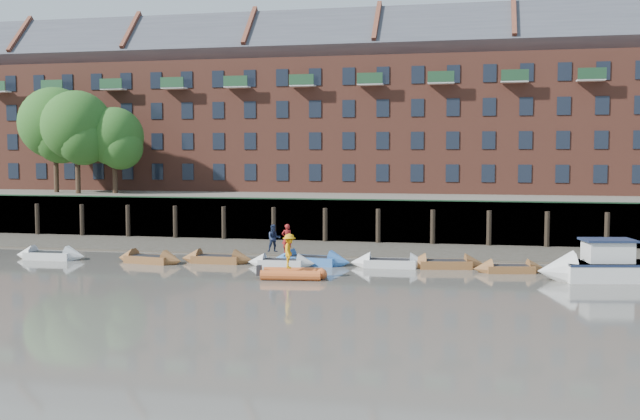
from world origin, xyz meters
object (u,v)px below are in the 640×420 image
(rowboat_3, at_px, (281,263))
(rowboat_5, at_px, (390,263))
(rowboat_1, at_px, (149,259))
(person_rib_crew, at_px, (289,251))
(person_rower_a, at_px, (287,238))
(rowboat_2, at_px, (217,259))
(rowboat_4, at_px, (311,260))
(rowboat_7, at_px, (510,269))
(motor_launch, at_px, (594,267))
(person_rower_b, at_px, (274,238))
(rowboat_0, at_px, (50,256))
(rowboat_6, at_px, (445,264))
(rib_tender, at_px, (295,274))

(rowboat_3, relative_size, rowboat_5, 0.86)
(rowboat_1, height_order, person_rib_crew, person_rib_crew)
(rowboat_5, xyz_separation_m, person_rower_a, (-6.05, -0.82, 1.41))
(rowboat_2, relative_size, rowboat_3, 1.12)
(rowboat_4, bearing_deg, rowboat_7, 5.09)
(motor_launch, distance_m, person_rower_b, 18.04)
(rowboat_0, relative_size, person_rower_a, 2.74)
(rowboat_0, distance_m, person_rower_a, 15.43)
(rowboat_0, distance_m, rowboat_5, 21.44)
(rowboat_1, bearing_deg, rowboat_5, 15.14)
(person_rower_a, bearing_deg, rowboat_4, -170.76)
(rowboat_1, height_order, rowboat_4, rowboat_4)
(rowboat_6, xyz_separation_m, person_rib_crew, (-7.99, -5.46, 1.25))
(rowboat_6, bearing_deg, person_rib_crew, -155.18)
(rowboat_4, height_order, person_rib_crew, person_rib_crew)
(person_rower_b, bearing_deg, person_rib_crew, -88.70)
(rowboat_7, distance_m, rib_tender, 12.20)
(rowboat_0, distance_m, rowboat_6, 24.65)
(rowboat_1, xyz_separation_m, rib_tender, (10.06, -3.75, 0.03))
(rowboat_6, bearing_deg, motor_launch, -28.35)
(rowboat_2, height_order, rib_tender, rowboat_2)
(rowboat_0, distance_m, rowboat_3, 15.03)
(motor_launch, relative_size, person_rower_a, 4.13)
(rowboat_7, bearing_deg, motor_launch, -34.39)
(rowboat_2, xyz_separation_m, rowboat_7, (17.36, -0.13, -0.02))
(rowboat_1, relative_size, rowboat_3, 1.14)
(motor_launch, distance_m, person_rower_a, 17.18)
(rowboat_1, relative_size, rowboat_5, 0.98)
(rib_tender, bearing_deg, motor_launch, 3.20)
(rowboat_1, height_order, person_rower_b, person_rower_b)
(rib_tender, height_order, person_rib_crew, person_rib_crew)
(rowboat_2, bearing_deg, motor_launch, -4.71)
(person_rower_a, xyz_separation_m, person_rower_b, (-0.85, 0.19, -0.03))
(rowboat_5, bearing_deg, person_rower_a, -174.95)
(rowboat_7, xyz_separation_m, rib_tender, (-11.33, -4.51, 0.05))
(rowboat_6, xyz_separation_m, motor_launch, (7.84, -2.67, 0.48))
(rowboat_5, xyz_separation_m, person_rower_b, (-6.91, -0.62, 1.38))
(rowboat_0, height_order, rowboat_1, rowboat_0)
(rowboat_7, bearing_deg, rowboat_1, 170.73)
(rowboat_1, xyz_separation_m, rowboat_7, (21.40, 0.76, -0.02))
(rowboat_4, relative_size, motor_launch, 0.71)
(rowboat_2, distance_m, rowboat_4, 5.82)
(rowboat_2, bearing_deg, rowboat_5, 2.84)
(person_rower_a, bearing_deg, rowboat_6, 161.09)
(rowboat_0, distance_m, rib_tender, 17.34)
(rowboat_2, distance_m, motor_launch, 21.68)
(rowboat_3, xyz_separation_m, person_rib_crew, (1.59, -4.26, 1.28))
(rowboat_1, relative_size, rowboat_2, 1.02)
(rib_tender, xyz_separation_m, motor_launch, (15.56, 2.71, 0.45))
(rowboat_6, xyz_separation_m, rowboat_7, (3.61, -0.87, -0.03))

